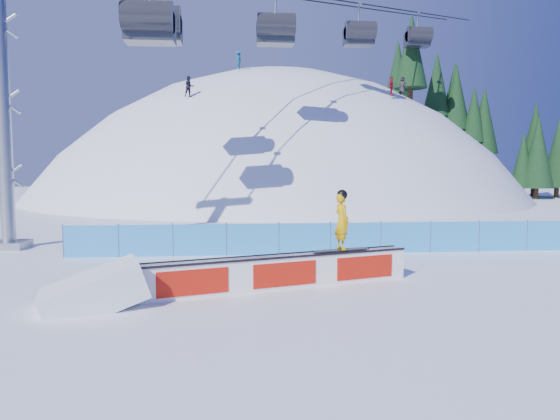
{
  "coord_description": "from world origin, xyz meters",
  "views": [
    {
      "loc": [
        -4.65,
        -14.37,
        3.3
      ],
      "look_at": [
        -3.25,
        1.22,
        2.0
      ],
      "focal_mm": 32.0,
      "sensor_mm": 36.0,
      "label": 1
    }
  ],
  "objects": [
    {
      "name": "safety_fence",
      "position": [
        0.0,
        4.5,
        0.6
      ],
      "size": [
        22.05,
        0.05,
        1.3
      ],
      "color": "#2B8FE4",
      "rests_on": "ground"
    },
    {
      "name": "snowboarder",
      "position": [
        -1.6,
        -0.32,
        1.8
      ],
      "size": [
        1.71,
        0.8,
        1.77
      ],
      "rotation": [
        0.0,
        0.0,
        1.85
      ],
      "color": "black",
      "rests_on": "rail_box"
    },
    {
      "name": "chairlift",
      "position": [
        4.74,
        27.49,
        16.89
      ],
      "size": [
        40.8,
        41.7,
        22.0
      ],
      "color": "#959AA2",
      "rests_on": "ground"
    },
    {
      "name": "snow_ramp",
      "position": [
        -8.02,
        -2.33,
        0.0
      ],
      "size": [
        2.82,
        2.21,
        1.54
      ],
      "primitive_type": null,
      "rotation": [
        0.0,
        -0.31,
        0.3
      ],
      "color": "white",
      "rests_on": "ground"
    },
    {
      "name": "rail_box",
      "position": [
        -3.39,
        -0.88,
        0.46
      ],
      "size": [
        7.58,
        2.83,
        0.93
      ],
      "rotation": [
        0.0,
        0.0,
        0.3
      ],
      "color": "white",
      "rests_on": "ground"
    },
    {
      "name": "distant_skiers",
      "position": [
        0.52,
        30.62,
        11.45
      ],
      "size": [
        19.96,
        8.32,
        5.34
      ],
      "color": "black",
      "rests_on": "ground"
    },
    {
      "name": "ground",
      "position": [
        0.0,
        0.0,
        0.0
      ],
      "size": [
        160.0,
        160.0,
        0.0
      ],
      "primitive_type": "plane",
      "color": "white",
      "rests_on": "ground"
    },
    {
      "name": "snow_hill",
      "position": [
        0.0,
        42.0,
        -18.0
      ],
      "size": [
        64.0,
        64.0,
        64.0
      ],
      "color": "white",
      "rests_on": "ground"
    },
    {
      "name": "treeline",
      "position": [
        24.04,
        42.89,
        9.15
      ],
      "size": [
        20.29,
        10.32,
        20.93
      ],
      "color": "#352215",
      "rests_on": "ground"
    }
  ]
}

